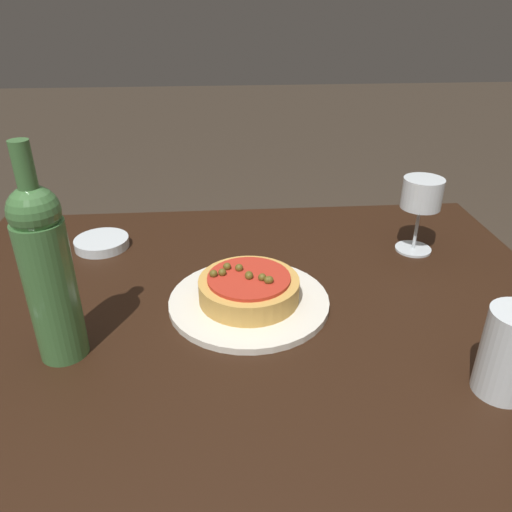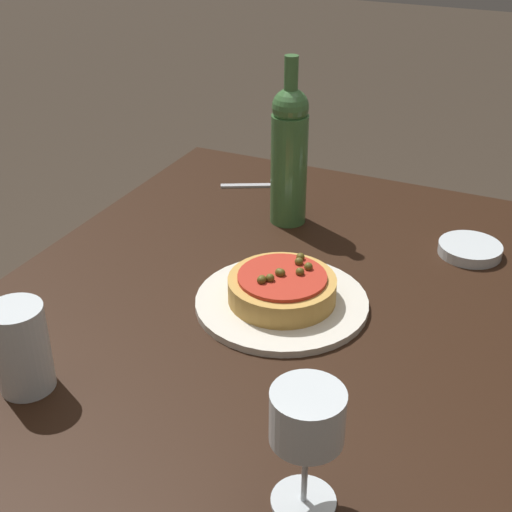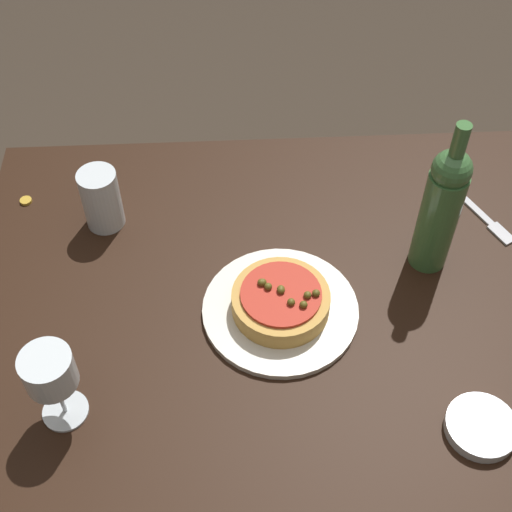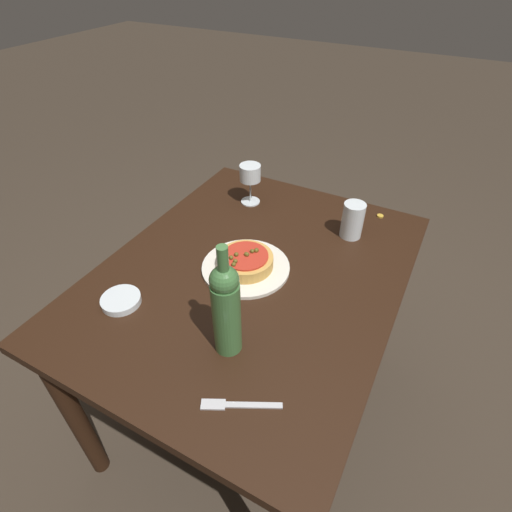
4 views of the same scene
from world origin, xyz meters
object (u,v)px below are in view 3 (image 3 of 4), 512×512
(wine_glass, at_px, (50,374))
(fork, at_px, (484,217))
(wine_bottle, at_px, (441,207))
(water_cup, at_px, (101,199))
(side_bowl, at_px, (481,427))
(bottle_cap, at_px, (26,201))
(dinner_plate, at_px, (281,310))
(pizza, at_px, (281,301))
(dining_table, at_px, (278,334))

(wine_glass, xyz_separation_m, fork, (-0.79, -0.39, -0.12))
(wine_bottle, bearing_deg, water_cup, -11.79)
(side_bowl, distance_m, bottle_cap, 0.97)
(wine_glass, height_order, fork, wine_glass)
(wine_glass, xyz_separation_m, side_bowl, (-0.66, 0.07, -0.11))
(dinner_plate, height_order, pizza, pizza)
(dinner_plate, relative_size, bottle_cap, 11.68)
(side_bowl, xyz_separation_m, fork, (-0.12, -0.46, -0.01))
(dining_table, xyz_separation_m, fork, (-0.42, -0.19, 0.11))
(dinner_plate, height_order, side_bowl, side_bowl)
(dining_table, distance_m, water_cup, 0.43)
(pizza, distance_m, side_bowl, 0.39)
(wine_bottle, distance_m, water_cup, 0.64)
(water_cup, height_order, side_bowl, water_cup)
(water_cup, height_order, bottle_cap, water_cup)
(side_bowl, relative_size, fork, 0.65)
(water_cup, bearing_deg, fork, 177.89)
(pizza, bearing_deg, dinner_plate, -1.20)
(dining_table, xyz_separation_m, dinner_plate, (-0.00, 0.02, 0.11))
(dinner_plate, height_order, water_cup, water_cup)
(water_cup, bearing_deg, wine_glass, 85.83)
(water_cup, distance_m, side_bowl, 0.80)
(dinner_plate, height_order, wine_glass, wine_glass)
(pizza, height_order, side_bowl, pizza)
(dinner_plate, xyz_separation_m, bottle_cap, (0.50, -0.30, -0.00))
(dinner_plate, bearing_deg, wine_glass, 26.43)
(fork, distance_m, bottle_cap, 0.93)
(side_bowl, bearing_deg, wine_bottle, -87.98)
(side_bowl, distance_m, fork, 0.47)
(water_cup, xyz_separation_m, side_bowl, (-0.63, 0.48, -0.05))
(dining_table, distance_m, fork, 0.48)
(side_bowl, xyz_separation_m, bottle_cap, (0.80, -0.55, -0.01))
(wine_bottle, distance_m, fork, 0.22)
(dining_table, relative_size, side_bowl, 9.98)
(wine_bottle, height_order, fork, wine_bottle)
(wine_bottle, bearing_deg, pizza, 20.83)
(dining_table, height_order, wine_bottle, wine_bottle)
(side_bowl, bearing_deg, dining_table, -41.64)
(dinner_plate, bearing_deg, side_bowl, 140.65)
(dining_table, height_order, pizza, pizza)
(dining_table, height_order, water_cup, water_cup)
(fork, bearing_deg, bottle_cap, -122.51)
(dinner_plate, height_order, wine_bottle, wine_bottle)
(dining_table, distance_m, wine_bottle, 0.39)
(water_cup, distance_m, bottle_cap, 0.19)
(wine_glass, height_order, bottle_cap, wine_glass)
(dinner_plate, height_order, bottle_cap, dinner_plate)
(bottle_cap, bearing_deg, side_bowl, 145.59)
(fork, height_order, bottle_cap, bottle_cap)
(dinner_plate, xyz_separation_m, pizza, (-0.00, 0.00, 0.03))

